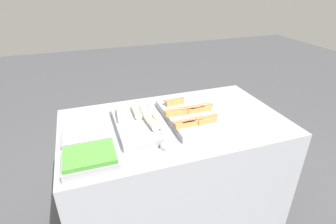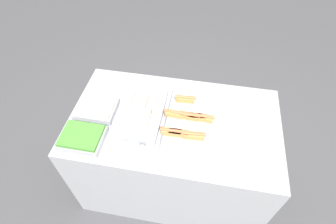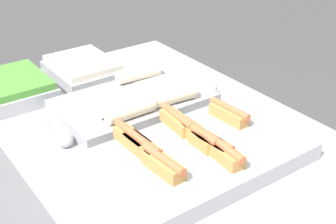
{
  "view_description": "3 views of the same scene",
  "coord_description": "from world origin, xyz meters",
  "px_view_note": "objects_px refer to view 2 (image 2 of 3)",
  "views": [
    {
      "loc": [
        -0.55,
        -1.44,
        1.8
      ],
      "look_at": [
        -0.05,
        0.0,
        1.0
      ],
      "focal_mm": 28.0,
      "sensor_mm": 36.0,
      "label": 1
    },
    {
      "loc": [
        0.16,
        -1.16,
        2.38
      ],
      "look_at": [
        -0.05,
        0.0,
        1.0
      ],
      "focal_mm": 28.0,
      "sensor_mm": 36.0,
      "label": 2
    },
    {
      "loc": [
        0.94,
        -0.71,
        1.67
      ],
      "look_at": [
        -0.05,
        0.0,
        1.0
      ],
      "focal_mm": 50.0,
      "sensor_mm": 36.0,
      "label": 3
    }
  ],
  "objects_px": {
    "tray_side_back": "(96,108)",
    "serving_spoon_near": "(140,147)",
    "tray_wraps": "(143,112)",
    "tray_side_front": "(82,138)",
    "serving_spoon_far": "(156,88)",
    "tray_hotdogs": "(191,120)"
  },
  "relations": [
    {
      "from": "serving_spoon_near",
      "to": "serving_spoon_far",
      "type": "distance_m",
      "value": 0.56
    },
    {
      "from": "tray_side_back",
      "to": "serving_spoon_far",
      "type": "xyz_separation_m",
      "value": [
        0.38,
        0.3,
        -0.02
      ]
    },
    {
      "from": "tray_wraps",
      "to": "serving_spoon_far",
      "type": "xyz_separation_m",
      "value": [
        0.04,
        0.27,
        -0.02
      ]
    },
    {
      "from": "tray_side_front",
      "to": "serving_spoon_near",
      "type": "bearing_deg",
      "value": 0.71
    },
    {
      "from": "serving_spoon_near",
      "to": "serving_spoon_far",
      "type": "xyz_separation_m",
      "value": [
        -0.01,
        0.56,
        0.0
      ]
    },
    {
      "from": "serving_spoon_near",
      "to": "tray_wraps",
      "type": "bearing_deg",
      "value": 99.43
    },
    {
      "from": "tray_side_back",
      "to": "serving_spoon_near",
      "type": "bearing_deg",
      "value": -33.83
    },
    {
      "from": "tray_wraps",
      "to": "tray_side_front",
      "type": "bearing_deg",
      "value": -139.41
    },
    {
      "from": "serving_spoon_near",
      "to": "serving_spoon_far",
      "type": "bearing_deg",
      "value": 90.6
    },
    {
      "from": "tray_side_back",
      "to": "serving_spoon_near",
      "type": "xyz_separation_m",
      "value": [
        0.39,
        -0.26,
        -0.02
      ]
    },
    {
      "from": "tray_side_back",
      "to": "serving_spoon_near",
      "type": "distance_m",
      "value": 0.47
    },
    {
      "from": "tray_wraps",
      "to": "tray_side_back",
      "type": "height_order",
      "value": "tray_wraps"
    },
    {
      "from": "tray_hotdogs",
      "to": "tray_wraps",
      "type": "xyz_separation_m",
      "value": [
        -0.35,
        0.01,
        0.0
      ]
    },
    {
      "from": "tray_hotdogs",
      "to": "tray_side_back",
      "type": "distance_m",
      "value": 0.69
    },
    {
      "from": "tray_wraps",
      "to": "tray_side_front",
      "type": "height_order",
      "value": "tray_wraps"
    },
    {
      "from": "tray_hotdogs",
      "to": "tray_side_back",
      "type": "bearing_deg",
      "value": -178.97
    },
    {
      "from": "tray_hotdogs",
      "to": "serving_spoon_far",
      "type": "distance_m",
      "value": 0.42
    },
    {
      "from": "tray_hotdogs",
      "to": "tray_side_front",
      "type": "bearing_deg",
      "value": -158.2
    },
    {
      "from": "tray_side_front",
      "to": "serving_spoon_near",
      "type": "xyz_separation_m",
      "value": [
        0.39,
        0.0,
        -0.02
      ]
    },
    {
      "from": "serving_spoon_far",
      "to": "tray_hotdogs",
      "type": "bearing_deg",
      "value": -42.73
    },
    {
      "from": "tray_wraps",
      "to": "tray_side_front",
      "type": "distance_m",
      "value": 0.45
    },
    {
      "from": "tray_side_back",
      "to": "serving_spoon_near",
      "type": "height_order",
      "value": "tray_side_back"
    }
  ]
}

